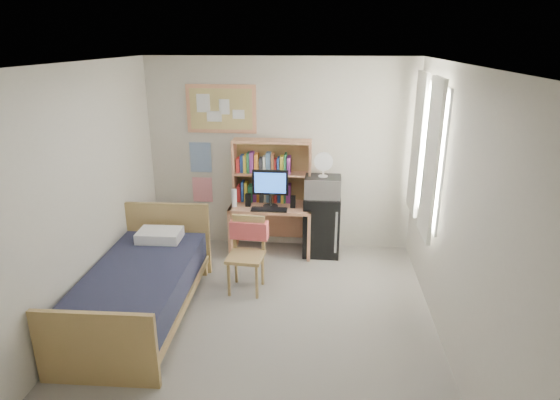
# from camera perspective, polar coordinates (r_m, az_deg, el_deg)

# --- Properties ---
(floor) EXTENTS (3.60, 4.20, 0.02)m
(floor) POSITION_cam_1_polar(r_m,az_deg,el_deg) (5.00, -2.46, -15.25)
(floor) COLOR gray
(floor) RESTS_ON ground
(ceiling) EXTENTS (3.60, 4.20, 0.02)m
(ceiling) POSITION_cam_1_polar(r_m,az_deg,el_deg) (4.13, -2.99, 16.20)
(ceiling) COLOR white
(ceiling) RESTS_ON wall_back
(wall_back) EXTENTS (3.60, 0.04, 2.60)m
(wall_back) POSITION_cam_1_polar(r_m,az_deg,el_deg) (6.39, -0.04, 5.45)
(wall_back) COLOR beige
(wall_back) RESTS_ON floor
(wall_front) EXTENTS (3.60, 0.04, 2.60)m
(wall_front) POSITION_cam_1_polar(r_m,az_deg,el_deg) (2.56, -9.65, -17.24)
(wall_front) COLOR beige
(wall_front) RESTS_ON floor
(wall_left) EXTENTS (0.04, 4.20, 2.60)m
(wall_left) POSITION_cam_1_polar(r_m,az_deg,el_deg) (4.97, -23.71, -0.22)
(wall_left) COLOR beige
(wall_left) RESTS_ON floor
(wall_right) EXTENTS (0.04, 4.20, 2.60)m
(wall_right) POSITION_cam_1_polar(r_m,az_deg,el_deg) (4.51, 20.57, -1.68)
(wall_right) COLOR beige
(wall_right) RESTS_ON floor
(window_unit) EXTENTS (0.10, 1.40, 1.70)m
(window_unit) POSITION_cam_1_polar(r_m,az_deg,el_deg) (5.54, 17.43, 5.63)
(window_unit) COLOR white
(window_unit) RESTS_ON wall_right
(curtain_left) EXTENTS (0.04, 0.55, 1.70)m
(curtain_left) POSITION_cam_1_polar(r_m,az_deg,el_deg) (5.15, 17.95, 4.61)
(curtain_left) COLOR white
(curtain_left) RESTS_ON wall_right
(curtain_right) EXTENTS (0.04, 0.55, 1.70)m
(curtain_right) POSITION_cam_1_polar(r_m,az_deg,el_deg) (5.91, 16.40, 6.54)
(curtain_right) COLOR white
(curtain_right) RESTS_ON wall_right
(bulletin_board) EXTENTS (0.94, 0.03, 0.64)m
(bulletin_board) POSITION_cam_1_polar(r_m,az_deg,el_deg) (6.38, -7.17, 10.96)
(bulletin_board) COLOR tan
(bulletin_board) RESTS_ON wall_back
(poster_wave) EXTENTS (0.30, 0.01, 0.42)m
(poster_wave) POSITION_cam_1_polar(r_m,az_deg,el_deg) (6.59, -9.65, 5.15)
(poster_wave) COLOR #245092
(poster_wave) RESTS_ON wall_back
(poster_japan) EXTENTS (0.28, 0.01, 0.36)m
(poster_japan) POSITION_cam_1_polar(r_m,az_deg,el_deg) (6.72, -9.43, 1.26)
(poster_japan) COLOR red
(poster_japan) RESTS_ON wall_back
(desk) EXTENTS (1.09, 0.55, 0.68)m
(desk) POSITION_cam_1_polar(r_m,az_deg,el_deg) (6.41, -1.09, -3.52)
(desk) COLOR tan
(desk) RESTS_ON floor
(desk_chair) EXTENTS (0.47, 0.47, 0.88)m
(desk_chair) POSITION_cam_1_polar(r_m,az_deg,el_deg) (5.42, -4.21, -6.83)
(desk_chair) COLOR tan
(desk_chair) RESTS_ON floor
(mini_fridge) EXTENTS (0.49, 0.49, 0.83)m
(mini_fridge) POSITION_cam_1_polar(r_m,az_deg,el_deg) (6.38, 5.09, -3.01)
(mini_fridge) COLOR black
(mini_fridge) RESTS_ON floor
(bed) EXTENTS (1.07, 2.06, 0.56)m
(bed) POSITION_cam_1_polar(r_m,az_deg,el_deg) (5.20, -16.68, -10.85)
(bed) COLOR #1B1D30
(bed) RESTS_ON floor
(hutch) EXTENTS (1.05, 0.27, 0.86)m
(hutch) POSITION_cam_1_polar(r_m,az_deg,el_deg) (6.30, -0.98, 3.50)
(hutch) COLOR tan
(hutch) RESTS_ON desk
(monitor) EXTENTS (0.47, 0.04, 0.50)m
(monitor) POSITION_cam_1_polar(r_m,az_deg,el_deg) (6.15, -1.19, 1.37)
(monitor) COLOR black
(monitor) RESTS_ON desk
(keyboard) EXTENTS (0.47, 0.15, 0.02)m
(keyboard) POSITION_cam_1_polar(r_m,az_deg,el_deg) (6.10, -1.33, -1.17)
(keyboard) COLOR black
(keyboard) RESTS_ON desk
(speaker_left) EXTENTS (0.07, 0.07, 0.17)m
(speaker_left) POSITION_cam_1_polar(r_m,az_deg,el_deg) (6.25, -3.91, -0.01)
(speaker_left) COLOR black
(speaker_left) RESTS_ON desk
(speaker_right) EXTENTS (0.07, 0.07, 0.16)m
(speaker_right) POSITION_cam_1_polar(r_m,az_deg,el_deg) (6.18, 1.58, -0.22)
(speaker_right) COLOR black
(speaker_right) RESTS_ON desk
(water_bottle) EXTENTS (0.07, 0.07, 0.24)m
(water_bottle) POSITION_cam_1_polar(r_m,az_deg,el_deg) (6.23, -5.61, 0.24)
(water_bottle) COLOR white
(water_bottle) RESTS_ON desk
(hoodie) EXTENTS (0.46, 0.17, 0.21)m
(hoodie) POSITION_cam_1_polar(r_m,az_deg,el_deg) (5.50, -3.78, -3.66)
(hoodie) COLOR #DA5353
(hoodie) RESTS_ON desk_chair
(microwave) EXTENTS (0.47, 0.36, 0.27)m
(microwave) POSITION_cam_1_polar(r_m,az_deg,el_deg) (6.18, 5.23, 1.63)
(microwave) COLOR silver
(microwave) RESTS_ON mini_fridge
(desk_fan) EXTENTS (0.24, 0.24, 0.30)m
(desk_fan) POSITION_cam_1_polar(r_m,az_deg,el_deg) (6.10, 5.31, 4.20)
(desk_fan) COLOR white
(desk_fan) RESTS_ON microwave
(pillow) EXTENTS (0.51, 0.36, 0.12)m
(pillow) POSITION_cam_1_polar(r_m,az_deg,el_deg) (5.69, -14.45, -4.18)
(pillow) COLOR white
(pillow) RESTS_ON bed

